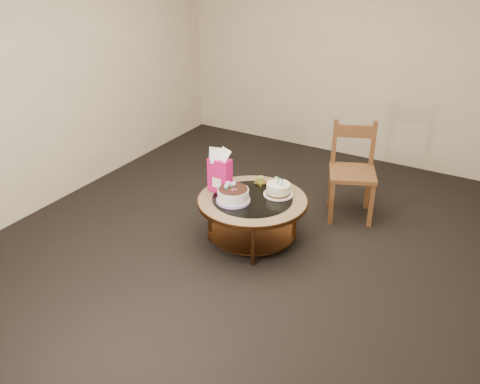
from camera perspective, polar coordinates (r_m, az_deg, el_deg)
The scene contains 8 objects.
ground at distance 5.13m, azimuth 1.28°, elevation -5.20°, with size 5.00×5.00×0.00m, color black.
room_walls at distance 4.50m, azimuth 1.48°, elevation 11.66°, with size 4.52×5.02×2.61m.
coffee_table at distance 4.94m, azimuth 1.32°, elevation -1.48°, with size 1.02×1.02×0.46m.
decorated_cake at distance 4.82m, azimuth -0.74°, elevation -0.39°, with size 0.31×0.31×0.18m.
cream_cake at distance 4.95m, azimuth 4.11°, elevation 0.27°, with size 0.28×0.28×0.17m.
gift_bag at distance 4.95m, azimuth -2.16°, elevation 2.29°, with size 0.21×0.16×0.42m.
pillar_candle at distance 5.16m, azimuth 2.20°, elevation 1.16°, with size 0.11×0.11×0.08m.
dining_chair at distance 5.48m, azimuth 11.89°, elevation 2.25°, with size 0.59×0.59×0.97m.
Camera 1 is at (2.08, -3.81, 2.73)m, focal length 40.00 mm.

